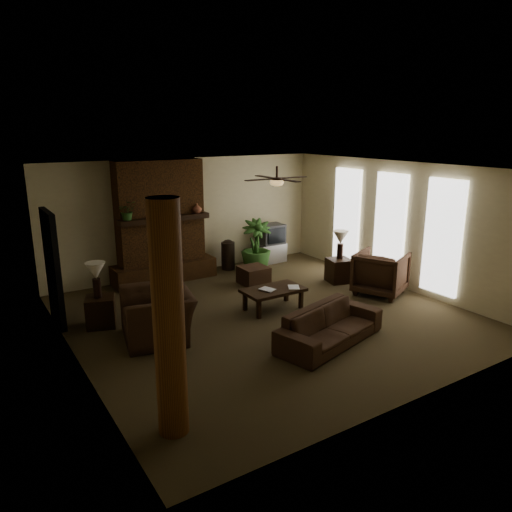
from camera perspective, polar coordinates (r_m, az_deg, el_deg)
room_shell at (r=8.89m, az=1.39°, el=1.30°), size 7.00×7.00×7.00m
fireplace at (r=11.39m, az=-11.12°, el=2.82°), size 2.40×0.70×2.80m
windows at (r=11.29m, az=15.52°, el=3.45°), size 0.08×3.65×2.35m
log_column at (r=5.54m, az=-10.27°, el=-7.64°), size 0.36×0.36×2.80m
doorway at (r=9.40m, az=-22.88°, el=-1.36°), size 0.10×1.00×2.10m
ceiling_fan at (r=9.17m, az=2.47°, el=8.88°), size 1.35×1.35×0.37m
sofa at (r=8.17m, az=8.77°, el=-7.50°), size 2.16×1.11×0.81m
armchair_left at (r=8.37m, az=-11.59°, el=-5.94°), size 1.08×1.43×1.12m
armchair_right at (r=10.70m, az=14.53°, el=-1.74°), size 1.26×1.29×1.02m
coffee_table at (r=9.53m, az=2.05°, el=-4.20°), size 1.20×0.70×0.43m
ottoman at (r=11.12m, az=-0.29°, el=-2.28°), size 0.61×0.61×0.40m
tv_stand at (r=12.88m, az=1.54°, el=0.38°), size 0.87×0.54×0.50m
tv at (r=12.79m, az=1.80°, el=2.62°), size 0.66×0.54×0.52m
floor_vase at (r=12.20m, az=-3.33°, el=0.40°), size 0.34×0.34×0.77m
floor_plant at (r=12.00m, az=0.01°, el=-0.14°), size 1.11×1.48×0.74m
side_table_left at (r=9.23m, az=-17.87°, el=-6.25°), size 0.63×0.63×0.55m
lamp_left at (r=9.00m, az=-18.40°, el=-1.96°), size 0.39×0.39×0.65m
side_table_right at (r=11.39m, az=9.76°, el=-1.68°), size 0.61×0.61×0.55m
lamp_right at (r=11.28m, az=9.96°, el=1.96°), size 0.36×0.36×0.65m
mantel_plant at (r=10.76m, az=-14.94°, el=4.97°), size 0.41×0.45×0.33m
mantel_vase at (r=11.35m, az=-6.98°, el=5.60°), size 0.23×0.24×0.22m
book_a at (r=9.29m, az=0.94°, el=-3.38°), size 0.21×0.09×0.29m
book_b at (r=9.52m, az=3.86°, el=-2.96°), size 0.19×0.13×0.29m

